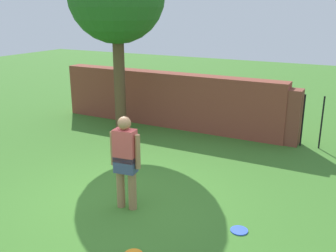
# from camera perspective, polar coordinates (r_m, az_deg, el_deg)

# --- Properties ---
(ground_plane) EXTENTS (40.00, 40.00, 0.00)m
(ground_plane) POSITION_cam_1_polar(r_m,az_deg,el_deg) (6.96, -6.56, -11.08)
(ground_plane) COLOR #3D7528
(brick_wall) EXTENTS (6.76, 0.50, 1.55)m
(brick_wall) POSITION_cam_1_polar(r_m,az_deg,el_deg) (11.05, -0.09, 3.97)
(brick_wall) COLOR brown
(brick_wall) RESTS_ON ground
(person) EXTENTS (0.54, 0.26, 1.62)m
(person) POSITION_cam_1_polar(r_m,az_deg,el_deg) (6.39, -6.33, -4.84)
(person) COLOR #9E704C
(person) RESTS_ON ground
(frisbee_blue) EXTENTS (0.27, 0.27, 0.02)m
(frisbee_blue) POSITION_cam_1_polar(r_m,az_deg,el_deg) (6.20, 10.51, -14.99)
(frisbee_blue) COLOR blue
(frisbee_blue) RESTS_ON ground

